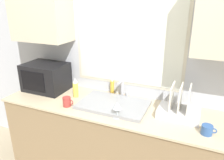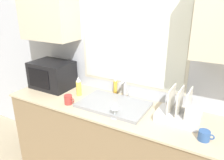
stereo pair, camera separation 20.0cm
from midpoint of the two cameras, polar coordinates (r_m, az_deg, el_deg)
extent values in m
cube|color=#8C7251|center=(2.38, 3.47, -17.17)|extent=(2.28, 0.62, 0.91)
cube|color=#C6B28E|center=(2.13, 3.73, -7.24)|extent=(2.31, 0.65, 0.02)
cube|color=silver|center=(2.28, 7.68, 4.84)|extent=(6.00, 0.06, 2.60)
cube|color=beige|center=(2.20, 7.69, 10.95)|extent=(1.16, 0.01, 1.01)
cube|color=white|center=(2.20, 7.65, 10.93)|extent=(1.10, 0.01, 0.95)
cube|color=beige|center=(2.53, -14.18, 18.00)|extent=(0.62, 0.32, 0.69)
cube|color=gray|center=(2.13, 3.12, -6.48)|extent=(0.66, 0.43, 0.03)
cylinder|color=#B7B7BC|center=(2.30, 5.86, -2.16)|extent=(0.03, 0.03, 0.20)
cylinder|color=#B7B7BC|center=(2.21, 5.25, -0.72)|extent=(0.03, 0.13, 0.03)
cylinder|color=#B7B7BC|center=(2.31, 6.94, -4.00)|extent=(0.02, 0.02, 0.06)
cube|color=black|center=(2.59, -13.21, 1.32)|extent=(0.46, 0.34, 0.31)
cube|color=black|center=(2.50, -16.45, 0.30)|extent=(0.30, 0.01, 0.21)
cube|color=silver|center=(2.00, 19.66, -9.04)|extent=(0.36, 0.24, 0.07)
cube|color=silver|center=(1.94, 18.10, -4.90)|extent=(0.01, 0.22, 0.22)
cube|color=silver|center=(1.93, 20.17, -5.29)|extent=(0.01, 0.22, 0.22)
cube|color=silver|center=(1.93, 22.25, -5.67)|extent=(0.01, 0.22, 0.22)
cylinder|color=#D8CC4C|center=(2.35, -6.28, -2.24)|extent=(0.06, 0.06, 0.16)
cone|color=silver|center=(2.31, -6.38, 0.19)|extent=(0.05, 0.05, 0.06)
cylinder|color=gold|center=(2.37, 3.29, -2.00)|extent=(0.04, 0.04, 0.15)
cylinder|color=white|center=(2.34, 3.33, -0.04)|extent=(0.02, 0.02, 0.03)
cylinder|color=#A53833|center=(2.18, -8.79, -5.15)|extent=(0.08, 0.08, 0.09)
torus|color=#A53833|center=(2.15, -7.80, -5.32)|extent=(0.05, 0.01, 0.05)
cylinder|color=silver|center=(1.94, 3.71, -9.83)|extent=(0.07, 0.07, 0.00)
cylinder|color=silver|center=(1.92, 3.74, -8.69)|extent=(0.01, 0.01, 0.08)
cone|color=silver|center=(1.88, 3.79, -6.69)|extent=(0.08, 0.08, 0.07)
cylinder|color=#335999|center=(1.82, 25.94, -13.01)|extent=(0.09, 0.09, 0.08)
torus|color=#335999|center=(1.82, 27.58, -13.18)|extent=(0.04, 0.01, 0.04)
camera|label=1|loc=(0.10, -87.14, 1.07)|focal=35.00mm
camera|label=2|loc=(0.10, 92.86, -1.07)|focal=35.00mm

